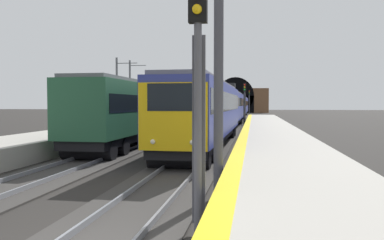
% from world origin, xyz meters
% --- Properties ---
extents(platform_right_edge_strip, '(112.00, 0.50, 0.01)m').
position_xyz_m(platform_right_edge_strip, '(0.00, -2.37, 0.94)').
color(platform_right_edge_strip, yellow).
rests_on(platform_right_edge_strip, platform_right).
extents(train_main_approaching, '(76.58, 3.19, 5.00)m').
position_xyz_m(train_main_approaching, '(46.04, 0.00, 2.34)').
color(train_main_approaching, navy).
rests_on(train_main_approaching, ground_plane).
extents(train_adjacent_platform, '(40.31, 3.06, 4.15)m').
position_xyz_m(train_adjacent_platform, '(29.94, 4.83, 2.36)').
color(train_adjacent_platform, '#235638').
rests_on(train_adjacent_platform, ground_plane).
extents(railway_signal_near, '(0.39, 0.38, 5.16)m').
position_xyz_m(railway_signal_near, '(1.45, -1.79, 3.03)').
color(railway_signal_near, '#4C4C54').
rests_on(railway_signal_near, ground_plane).
extents(railway_signal_mid, '(0.39, 0.38, 5.25)m').
position_xyz_m(railway_signal_mid, '(41.54, -1.79, 3.18)').
color(railway_signal_mid, '#38383D').
rests_on(railway_signal_mid, ground_plane).
extents(railway_signal_far, '(0.39, 0.38, 6.02)m').
position_xyz_m(railway_signal_far, '(89.43, -1.79, 3.60)').
color(railway_signal_far, '#38383D').
rests_on(railway_signal_far, ground_plane).
extents(overhead_signal_gantry, '(0.70, 8.95, 7.80)m').
position_xyz_m(overhead_signal_gantry, '(4.72, 2.42, 5.86)').
color(overhead_signal_gantry, '#3F3F47').
rests_on(overhead_signal_gantry, ground_plane).
extents(tunnel_portal, '(2.82, 19.10, 10.69)m').
position_xyz_m(tunnel_portal, '(107.17, 2.42, 3.59)').
color(tunnel_portal, brown).
rests_on(tunnel_portal, ground_plane).
extents(catenary_mast_near, '(0.22, 2.36, 7.57)m').
position_xyz_m(catenary_mast_near, '(32.52, 11.32, 3.91)').
color(catenary_mast_near, '#595B60').
rests_on(catenary_mast_near, ground_plane).
extents(catenary_mast_far, '(0.22, 2.06, 7.75)m').
position_xyz_m(catenary_mast_far, '(36.87, 11.33, 3.98)').
color(catenary_mast_far, '#595B60').
rests_on(catenary_mast_far, ground_plane).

